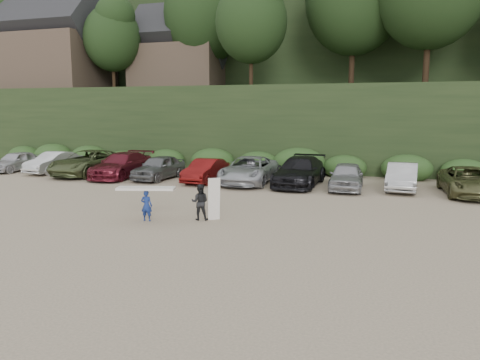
% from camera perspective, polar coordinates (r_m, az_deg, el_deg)
% --- Properties ---
extents(ground, '(120.00, 120.00, 0.00)m').
position_cam_1_polar(ground, '(18.20, -4.81, -5.33)').
color(ground, tan).
rests_on(ground, ground).
extents(hillside_backdrop, '(90.00, 41.50, 28.00)m').
position_cam_1_polar(hillside_backdrop, '(53.09, 10.63, 16.00)').
color(hillside_backdrop, black).
rests_on(hillside_backdrop, ground).
extents(parked_cars, '(39.76, 6.07, 1.64)m').
position_cam_1_polar(parked_cars, '(27.26, 4.02, 1.05)').
color(parked_cars, '#BBBABF').
rests_on(parked_cars, ground).
extents(child_surfer, '(2.35, 1.23, 1.36)m').
position_cam_1_polar(child_surfer, '(18.75, -11.35, -2.17)').
color(child_surfer, navy).
rests_on(child_surfer, ground).
extents(adult_surfer, '(1.22, 0.71, 1.71)m').
position_cam_1_polar(adult_surfer, '(18.66, -4.74, -2.66)').
color(adult_surfer, black).
rests_on(adult_surfer, ground).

